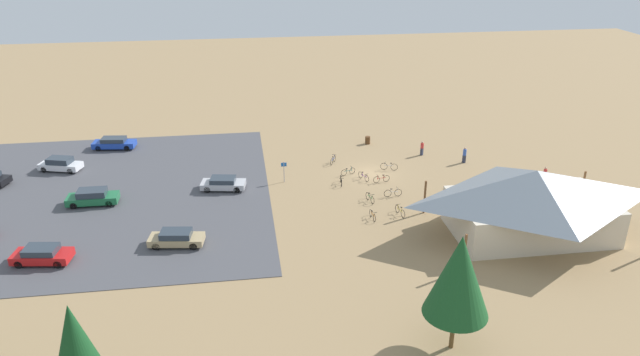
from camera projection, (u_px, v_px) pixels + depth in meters
name	position (u px, v px, depth m)	size (l,w,h in m)	color
ground	(371.00, 174.00, 61.78)	(160.00, 160.00, 0.00)	#9E7F56
parking_lot_asphalt	(100.00, 196.00, 56.75)	(32.34, 33.01, 0.05)	#4C4C51
bike_pavilion	(533.00, 198.00, 48.80)	(15.68, 10.19, 5.75)	beige
trash_bin	(368.00, 140.00, 69.88)	(0.60, 0.60, 0.90)	brown
lot_sign	(284.00, 169.00, 59.29)	(0.56, 0.08, 2.20)	#99999E
pine_west	(75.00, 341.00, 29.91)	(2.59, 2.59, 7.00)	brown
pine_center	(459.00, 276.00, 34.61)	(3.99, 3.99, 7.89)	brown
bicycle_yellow_lone_east	(400.00, 211.00, 53.01)	(0.57, 1.73, 0.87)	black
bicycle_orange_yard_front	(373.00, 215.00, 52.27)	(0.48, 1.66, 0.82)	black
bicycle_white_near_porch	(393.00, 193.00, 56.52)	(1.79, 0.48, 0.90)	black
bicycle_green_front_row	(370.00, 198.00, 55.52)	(0.58, 1.63, 0.89)	black
bicycle_red_near_sign	(381.00, 179.00, 59.61)	(1.76, 0.48, 0.81)	black
bicycle_black_edge_south	(341.00, 181.00, 59.18)	(0.48, 1.82, 0.84)	black
bicycle_blue_yard_right	(333.00, 160.00, 64.25)	(0.85, 1.55, 0.89)	black
bicycle_purple_yard_left	(364.00, 176.00, 60.19)	(0.79, 1.63, 0.81)	black
bicycle_teal_yard_center	(348.00, 172.00, 61.36)	(1.62, 0.70, 0.85)	black
bicycle_silver_lone_west	(389.00, 167.00, 62.53)	(1.76, 0.69, 0.88)	black
car_red_far_end	(42.00, 255.00, 45.43)	(4.60, 2.46, 1.34)	red
car_silver_end_stall	(223.00, 183.00, 57.85)	(4.53, 2.53, 1.24)	#BCBCC1
car_green_front_row	(93.00, 197.00, 54.79)	(4.62, 1.90, 1.46)	#1E6B3D
car_blue_inner_stall	(114.00, 143.00, 68.20)	(4.96, 2.33, 1.33)	#1E42B2
car_tan_mid_lot	(176.00, 238.00, 47.86)	(4.60, 2.33, 1.30)	tan
car_white_second_row	(60.00, 164.00, 62.20)	(4.63, 2.87, 1.44)	white
visitor_at_bikes	(545.00, 174.00, 59.45)	(0.40, 0.39, 1.65)	#2D3347
visitor_crossing_yard	(464.00, 155.00, 64.23)	(0.36, 0.39, 1.80)	#2D3347
visitor_by_pavilion	(422.00, 148.00, 66.33)	(0.40, 0.39, 1.67)	#2D3347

